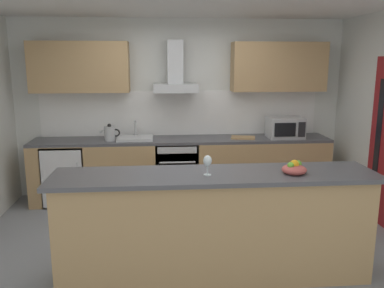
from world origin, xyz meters
name	(u,v)px	position (x,y,z in m)	size (l,w,h in m)	color
ground	(191,245)	(0.00, 0.00, -0.01)	(5.83, 4.71, 0.02)	gray
wall_back	(181,108)	(0.00, 1.91, 1.30)	(5.83, 0.12, 2.60)	silver
backsplash_tile	(181,113)	(0.00, 1.84, 1.23)	(4.11, 0.02, 0.66)	white
counter_back	(182,169)	(0.00, 1.53, 0.45)	(4.25, 0.60, 0.90)	tan
counter_island	(215,226)	(0.17, -0.68, 0.51)	(2.92, 0.64, 1.01)	tan
upper_cabinets	(181,67)	(0.00, 1.68, 1.91)	(4.20, 0.32, 0.70)	tan
oven	(176,169)	(-0.09, 1.51, 0.46)	(0.60, 0.62, 0.80)	slate
refrigerator	(67,174)	(-1.65, 1.50, 0.43)	(0.58, 0.60, 0.85)	white
microwave	(285,127)	(1.49, 1.48, 1.05)	(0.50, 0.38, 0.30)	#B7BABC
sink	(135,138)	(-0.67, 1.52, 0.93)	(0.50, 0.40, 0.26)	silver
kettle	(110,133)	(-1.02, 1.47, 1.01)	(0.29, 0.15, 0.24)	#B7BABC
range_hood	(175,76)	(-0.09, 1.64, 1.79)	(0.62, 0.45, 0.72)	#B7BABC
wine_glass	(208,161)	(0.09, -0.73, 1.13)	(0.08, 0.08, 0.18)	silver
fruit_bowl	(294,169)	(0.86, -0.74, 1.06)	(0.22, 0.22, 0.13)	#B24C47
chopping_board	(243,138)	(0.88, 1.48, 0.91)	(0.34, 0.22, 0.02)	tan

